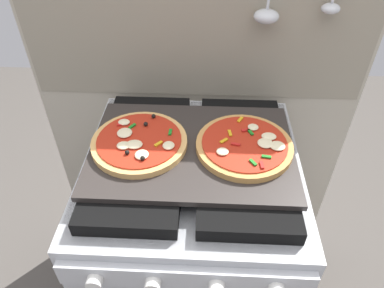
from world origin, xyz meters
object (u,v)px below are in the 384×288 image
(pizza_left, at_px, (139,142))
(pizza_right, at_px, (245,144))
(stove, at_px, (192,246))
(baking_tray, at_px, (192,149))

(pizza_left, distance_m, pizza_right, 0.28)
(pizza_right, bearing_deg, stove, -177.61)
(baking_tray, xyz_separation_m, pizza_right, (0.14, 0.00, 0.02))
(stove, bearing_deg, baking_tray, 90.00)
(baking_tray, height_order, pizza_left, pizza_left)
(stove, height_order, baking_tray, baking_tray)
(baking_tray, bearing_deg, stove, -90.00)
(pizza_left, bearing_deg, stove, -0.41)
(pizza_left, xyz_separation_m, pizza_right, (0.28, 0.00, -0.00))
(pizza_right, bearing_deg, baking_tray, -178.28)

